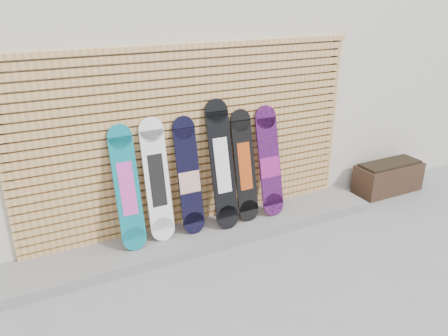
{
  "coord_description": "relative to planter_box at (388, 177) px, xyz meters",
  "views": [
    {
      "loc": [
        -2.04,
        -3.58,
        2.83
      ],
      "look_at": [
        0.13,
        0.75,
        0.85
      ],
      "focal_mm": 35.0,
      "sensor_mm": 36.0,
      "label": 1
    }
  ],
  "objects": [
    {
      "name": "ground",
      "position": [
        -2.86,
        -0.69,
        -0.23
      ],
      "size": [
        80.0,
        80.0,
        0.0
      ],
      "primitive_type": "plane",
      "color": "gray",
      "rests_on": "ground"
    },
    {
      "name": "building",
      "position": [
        -2.36,
        2.81,
        1.57
      ],
      "size": [
        12.0,
        5.0,
        3.6
      ],
      "primitive_type": "cube",
      "color": "beige",
      "rests_on": "ground"
    },
    {
      "name": "concrete_step",
      "position": [
        -3.01,
        -0.01,
        -0.17
      ],
      "size": [
        4.6,
        0.7,
        0.12
      ],
      "primitive_type": "cube",
      "color": "slate",
      "rests_on": "ground"
    },
    {
      "name": "slat_wall",
      "position": [
        -3.01,
        0.28,
        0.98
      ],
      "size": [
        4.26,
        0.08,
        2.29
      ],
      "color": "tan",
      "rests_on": "ground"
    },
    {
      "name": "planter_box",
      "position": [
        0.0,
        0.0,
        0.0
      ],
      "size": [
        1.03,
        0.43,
        0.47
      ],
      "color": "black",
      "rests_on": "ground"
    },
    {
      "name": "snowboard_0",
      "position": [
        -3.9,
        0.08,
        0.59
      ],
      "size": [
        0.27,
        0.35,
        1.39
      ],
      "color": "#0C6E7C",
      "rests_on": "concrete_step"
    },
    {
      "name": "snowboard_1",
      "position": [
        -3.55,
        0.11,
        0.6
      ],
      "size": [
        0.28,
        0.29,
        1.43
      ],
      "color": "white",
      "rests_on": "concrete_step"
    },
    {
      "name": "snowboard_2",
      "position": [
        -3.17,
        0.1,
        0.57
      ],
      "size": [
        0.27,
        0.31,
        1.39
      ],
      "color": "black",
      "rests_on": "concrete_step"
    },
    {
      "name": "snowboard_3",
      "position": [
        -2.75,
        0.06,
        0.66
      ],
      "size": [
        0.29,
        0.4,
        1.55
      ],
      "color": "black",
      "rests_on": "concrete_step"
    },
    {
      "name": "snowboard_4",
      "position": [
        -2.43,
        0.09,
        0.58
      ],
      "size": [
        0.27,
        0.34,
        1.38
      ],
      "color": "black",
      "rests_on": "concrete_step"
    },
    {
      "name": "snowboard_5",
      "position": [
        -2.07,
        0.08,
        0.57
      ],
      "size": [
        0.3,
        0.36,
        1.39
      ],
      "color": "black",
      "rests_on": "concrete_step"
    }
  ]
}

